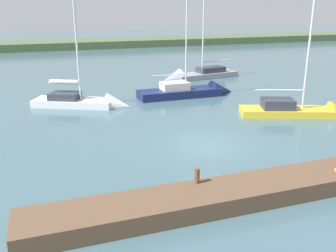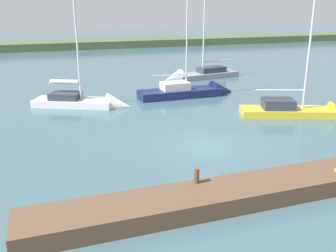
# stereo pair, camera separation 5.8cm
# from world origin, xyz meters

# --- Properties ---
(ground_plane) EXTENTS (200.00, 200.00, 0.00)m
(ground_plane) POSITION_xyz_m (0.00, 0.00, 0.00)
(ground_plane) COLOR #42606B
(far_shoreline) EXTENTS (180.00, 8.00, 2.40)m
(far_shoreline) POSITION_xyz_m (0.00, -49.71, 0.00)
(far_shoreline) COLOR #4C603D
(far_shoreline) RESTS_ON ground_plane
(dock_pier) EXTENTS (18.43, 1.89, 0.67)m
(dock_pier) POSITION_xyz_m (0.00, 5.56, 0.34)
(dock_pier) COLOR brown
(dock_pier) RESTS_ON ground_plane
(mooring_post_near) EXTENTS (0.20, 0.20, 0.57)m
(mooring_post_near) POSITION_xyz_m (2.76, 4.89, 0.96)
(mooring_post_near) COLOR brown
(mooring_post_near) RESTS_ON dock_pier
(sailboat_outer_mooring) EXTENTS (7.92, 2.01, 9.95)m
(sailboat_outer_mooring) POSITION_xyz_m (-3.64, -10.65, 0.21)
(sailboat_outer_mooring) COLOR navy
(sailboat_outer_mooring) RESTS_ON ground_plane
(sailboat_inner_slip) EXTENTS (7.67, 4.35, 9.46)m
(sailboat_inner_slip) POSITION_xyz_m (-8.41, -3.10, 0.14)
(sailboat_inner_slip) COLOR gold
(sailboat_inner_slip) RESTS_ON ground_plane
(sailboat_near_dock) EXTENTS (8.30, 3.31, 8.50)m
(sailboat_near_dock) POSITION_xyz_m (-6.58, -17.28, 0.18)
(sailboat_near_dock) COLOR gray
(sailboat_near_dock) RESTS_ON ground_plane
(sailboat_behind_pier) EXTENTS (7.16, 4.75, 8.19)m
(sailboat_behind_pier) POSITION_xyz_m (4.70, -10.09, 0.15)
(sailboat_behind_pier) COLOR white
(sailboat_behind_pier) RESTS_ON ground_plane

